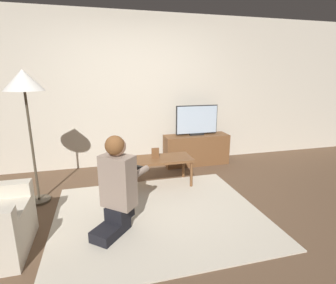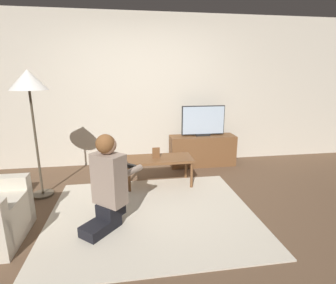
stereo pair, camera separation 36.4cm
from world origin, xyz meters
The scene contains 9 objects.
ground_plane centered at (0.00, 0.00, 0.00)m, with size 10.00×10.00×0.00m, color brown.
wall_back centered at (0.00, 1.93, 1.30)m, with size 10.00×0.06×2.60m.
rug centered at (0.00, 0.00, 0.01)m, with size 2.36×1.99×0.02m.
tv_stand centered at (1.06, 1.60, 0.27)m, with size 1.16×0.36×0.54m.
tv centered at (1.06, 1.60, 0.81)m, with size 0.76×0.08×0.53m.
coffee_table centered at (0.19, 0.83, 0.38)m, with size 0.96×0.44×0.42m.
floor_lamp centered at (-1.43, 0.73, 1.45)m, with size 0.45×0.45×1.66m.
person_kneeling centered at (-0.47, -0.16, 0.52)m, with size 0.69×0.74×1.01m.
picture_frame centered at (0.14, 0.85, 0.50)m, with size 0.11×0.01×0.15m.
Camera 1 is at (-0.60, -2.69, 1.60)m, focal length 28.00 mm.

